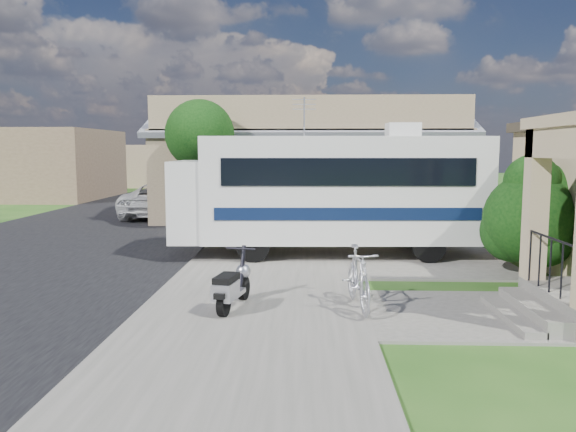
{
  "coord_description": "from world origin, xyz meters",
  "views": [
    {
      "loc": [
        -0.02,
        -10.49,
        2.83
      ],
      "look_at": [
        -0.5,
        2.5,
        1.3
      ],
      "focal_mm": 35.0,
      "sensor_mm": 36.0,
      "label": 1
    }
  ],
  "objects_px": {
    "bicycle": "(358,281)",
    "garden_hose": "(511,296)",
    "pickup_truck": "(167,200)",
    "van": "(194,186)",
    "shrub": "(532,215)",
    "motorhome": "(331,190)",
    "scooter": "(232,287)"
  },
  "relations": [
    {
      "from": "bicycle",
      "to": "motorhome",
      "type": "bearing_deg",
      "value": 86.34
    },
    {
      "from": "shrub",
      "to": "pickup_truck",
      "type": "height_order",
      "value": "shrub"
    },
    {
      "from": "motorhome",
      "to": "bicycle",
      "type": "distance_m",
      "value": 5.42
    },
    {
      "from": "scooter",
      "to": "pickup_truck",
      "type": "bearing_deg",
      "value": 119.69
    },
    {
      "from": "garden_hose",
      "to": "van",
      "type": "bearing_deg",
      "value": 116.79
    },
    {
      "from": "pickup_truck",
      "to": "van",
      "type": "bearing_deg",
      "value": -81.2
    },
    {
      "from": "motorhome",
      "to": "scooter",
      "type": "relative_size",
      "value": 5.27
    },
    {
      "from": "bicycle",
      "to": "garden_hose",
      "type": "distance_m",
      "value": 3.1
    },
    {
      "from": "shrub",
      "to": "pickup_truck",
      "type": "xyz_separation_m",
      "value": [
        -11.01,
        10.91,
        -0.67
      ]
    },
    {
      "from": "garden_hose",
      "to": "bicycle",
      "type": "bearing_deg",
      "value": -164.5
    },
    {
      "from": "motorhome",
      "to": "bicycle",
      "type": "bearing_deg",
      "value": -89.02
    },
    {
      "from": "shrub",
      "to": "motorhome",
      "type": "bearing_deg",
      "value": 151.94
    },
    {
      "from": "scooter",
      "to": "bicycle",
      "type": "height_order",
      "value": "bicycle"
    },
    {
      "from": "bicycle",
      "to": "van",
      "type": "bearing_deg",
      "value": 102.33
    },
    {
      "from": "shrub",
      "to": "garden_hose",
      "type": "relative_size",
      "value": 6.74
    },
    {
      "from": "scooter",
      "to": "pickup_truck",
      "type": "distance_m",
      "value": 14.76
    },
    {
      "from": "van",
      "to": "garden_hose",
      "type": "distance_m",
      "value": 22.55
    },
    {
      "from": "shrub",
      "to": "van",
      "type": "bearing_deg",
      "value": 122.14
    },
    {
      "from": "scooter",
      "to": "van",
      "type": "bearing_deg",
      "value": 114.45
    },
    {
      "from": "van",
      "to": "scooter",
      "type": "bearing_deg",
      "value": -72.64
    },
    {
      "from": "bicycle",
      "to": "pickup_truck",
      "type": "relative_size",
      "value": 0.34
    },
    {
      "from": "shrub",
      "to": "van",
      "type": "distance_m",
      "value": 21.27
    },
    {
      "from": "motorhome",
      "to": "scooter",
      "type": "height_order",
      "value": "motorhome"
    },
    {
      "from": "scooter",
      "to": "van",
      "type": "relative_size",
      "value": 0.26
    },
    {
      "from": "shrub",
      "to": "bicycle",
      "type": "xyz_separation_m",
      "value": [
        -4.1,
        -2.93,
        -0.86
      ]
    },
    {
      "from": "garden_hose",
      "to": "scooter",
      "type": "bearing_deg",
      "value": -169.34
    },
    {
      "from": "scooter",
      "to": "garden_hose",
      "type": "height_order",
      "value": "scooter"
    },
    {
      "from": "motorhome",
      "to": "shrub",
      "type": "distance_m",
      "value": 4.98
    },
    {
      "from": "van",
      "to": "shrub",
      "type": "bearing_deg",
      "value": -53.83
    },
    {
      "from": "bicycle",
      "to": "pickup_truck",
      "type": "bearing_deg",
      "value": 109.87
    },
    {
      "from": "pickup_truck",
      "to": "motorhome",
      "type": "bearing_deg",
      "value": 134.14
    },
    {
      "from": "bicycle",
      "to": "garden_hose",
      "type": "height_order",
      "value": "bicycle"
    }
  ]
}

